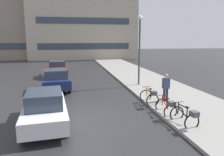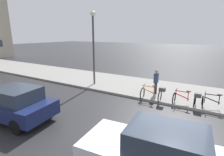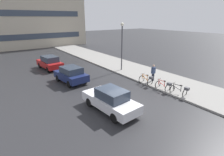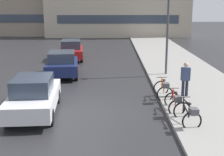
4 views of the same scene
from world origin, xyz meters
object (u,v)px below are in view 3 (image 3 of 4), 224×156
Objects in this scene: car_navy at (71,74)px; car_red at (50,62)px; car_white at (111,100)px; pedestrian at (153,72)px; streetlamp at (122,41)px; bicycle_third at (147,80)px; bicycle_nearest at (180,90)px; bicycle_second at (164,85)px.

car_red is at bearing 92.25° from car_navy.
car_red is (-0.24, 6.06, 0.01)m from car_navy.
pedestrian is (6.63, 2.17, 0.22)m from car_white.
bicycle_third is at bearing -100.54° from streetlamp.
car_navy is at bearing 89.64° from car_white.
bicycle_nearest is 0.32× the size of car_white.
car_white is at bearing 167.42° from bicycle_nearest.
pedestrian is (6.59, -4.63, 0.19)m from car_navy.
car_white is at bearing -161.85° from pedestrian.
car_red is at bearing 122.56° from pedestrian.
car_red reaches higher than car_white.
bicycle_nearest is 0.38× the size of car_navy.
pedestrian reaches higher than car_red.
bicycle_nearest is 1.05× the size of bicycle_third.
bicycle_second is at bearing -49.33° from car_navy.
bicycle_nearest is 1.47m from bicycle_second.
bicycle_third is 7.35m from car_navy.
bicycle_second is 8.82m from car_navy.
bicycle_second is 1.88m from bicycle_third.
car_red is (-6.18, 14.20, 0.33)m from bicycle_nearest.
bicycle_nearest is 3.61m from pedestrian.
car_navy is 2.20× the size of pedestrian.
car_red is at bearing 139.09° from streetlamp.
car_navy is 0.70× the size of streetlamp.
car_red is at bearing 90.87° from car_white.
car_navy is at bearing 144.90° from pedestrian.
bicycle_second is at bearing -96.16° from streetlamp.
car_red is 0.77× the size of streetlamp.
car_white is 6.80m from car_navy.
car_white reaches higher than car_navy.
bicycle_second is at bearing 97.86° from bicycle_nearest.
bicycle_second is at bearing -84.16° from bicycle_third.
car_red is (-0.20, 12.86, 0.04)m from car_white.
bicycle_second is 7.59m from streetlamp.
bicycle_third is 0.79× the size of pedestrian.
streetlamp is (6.49, 0.23, 2.71)m from car_navy.
bicycle_second is 0.26× the size of streetlamp.
pedestrian is at bearing -35.10° from car_navy.
car_navy is 7.04m from streetlamp.
streetlamp reaches higher than car_white.
pedestrian is at bearing 79.58° from bicycle_nearest.
streetlamp is at bearing 83.84° from bicycle_second.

